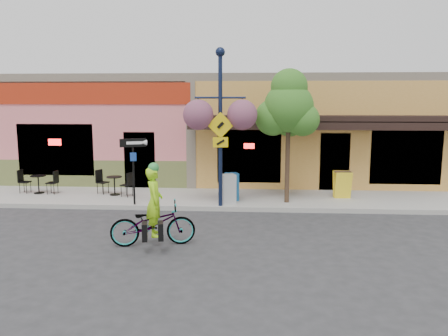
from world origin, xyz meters
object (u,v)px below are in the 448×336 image
at_px(one_way_sign, 134,172).
at_px(newspaper_box_grey, 228,189).
at_px(lamp_post, 220,128).
at_px(building, 224,127).
at_px(cyclist_rider, 155,212).
at_px(street_tree, 288,136).
at_px(newspaper_box_blue, 232,187).
at_px(bicycle, 153,224).

bearing_deg(one_way_sign, newspaper_box_grey, -14.26).
distance_m(lamp_post, newspaper_box_grey, 2.04).
distance_m(building, cyclist_rider, 10.51).
xyz_separation_m(one_way_sign, street_tree, (4.96, 0.64, 1.13)).
xyz_separation_m(newspaper_box_blue, newspaper_box_grey, (-0.10, -0.44, 0.01)).
bearing_deg(building, one_way_sign, -109.96).
height_order(newspaper_box_grey, street_tree, street_tree).
xyz_separation_m(bicycle, one_way_sign, (-1.41, 3.51, 0.69)).
relative_size(bicycle, newspaper_box_grey, 2.13).
bearing_deg(building, newspaper_box_blue, -84.01).
relative_size(bicycle, newspaper_box_blue, 2.19).
bearing_deg(street_tree, newspaper_box_blue, 174.92).
bearing_deg(cyclist_rider, building, -18.08).
distance_m(building, one_way_sign, 7.36).
height_order(cyclist_rider, newspaper_box_blue, cyclist_rider).
relative_size(building, newspaper_box_blue, 19.54).
bearing_deg(bicycle, building, -18.36).
bearing_deg(newspaper_box_blue, street_tree, -22.69).
bearing_deg(street_tree, cyclist_rider, -130.15).
relative_size(cyclist_rider, street_tree, 0.38).
xyz_separation_m(newspaper_box_grey, street_tree, (1.94, 0.28, 1.73)).
xyz_separation_m(cyclist_rider, lamp_post, (1.34, 3.51, 1.79)).
bearing_deg(bicycle, newspaper_box_grey, -35.03).
relative_size(newspaper_box_blue, street_tree, 0.21).
distance_m(cyclist_rider, street_tree, 5.63).
bearing_deg(newspaper_box_grey, newspaper_box_blue, 55.13).
height_order(lamp_post, one_way_sign, lamp_post).
relative_size(cyclist_rider, newspaper_box_grey, 1.75).
bearing_deg(newspaper_box_blue, one_way_sign, 176.76).
bearing_deg(bicycle, newspaper_box_blue, -34.10).
xyz_separation_m(cyclist_rider, newspaper_box_grey, (1.56, 3.87, -0.21)).
relative_size(bicycle, one_way_sign, 0.95).
height_order(building, lamp_post, lamp_post).
relative_size(building, newspaper_box_grey, 18.97).
bearing_deg(lamp_post, newspaper_box_grey, 51.80).
relative_size(cyclist_rider, one_way_sign, 0.78).
bearing_deg(one_way_sign, lamp_post, -21.03).
height_order(building, newspaper_box_grey, building).
distance_m(building, lamp_post, 6.87).
distance_m(cyclist_rider, newspaper_box_blue, 4.63).
relative_size(bicycle, lamp_post, 0.41).
xyz_separation_m(cyclist_rider, street_tree, (3.50, 4.15, 1.52)).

